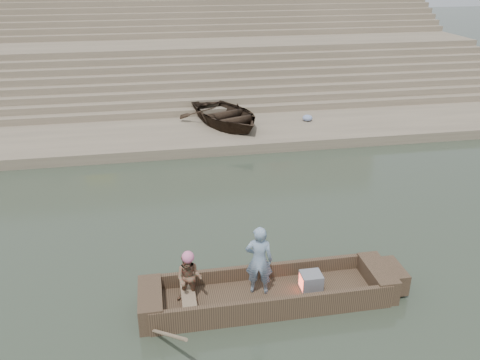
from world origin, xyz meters
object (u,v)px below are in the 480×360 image
object	(u,v)px
main_rowboat	(268,298)
standing_man	(259,260)
television	(310,281)
rowing_man	(189,278)
beached_rowboat	(226,115)

from	to	relation	value
main_rowboat	standing_man	xyz separation A→B (m)	(-0.19, 0.12, 0.93)
main_rowboat	television	distance (m)	1.01
main_rowboat	rowing_man	world-z (taller)	rowing_man
main_rowboat	television	world-z (taller)	television
main_rowboat	beached_rowboat	bearing A→B (deg)	85.91
main_rowboat	beached_rowboat	xyz separation A→B (m)	(0.81, 11.37, 0.74)
main_rowboat	rowing_man	size ratio (longest dim) A/B	4.25
main_rowboat	television	xyz separation A→B (m)	(0.96, 0.00, 0.31)
beached_rowboat	television	bearing A→B (deg)	-109.73
beached_rowboat	main_rowboat	bearing A→B (deg)	-114.55
main_rowboat	rowing_man	distance (m)	1.85
rowing_man	beached_rowboat	size ratio (longest dim) A/B	0.27
main_rowboat	standing_man	distance (m)	0.95
standing_man	television	distance (m)	1.31
standing_man	beached_rowboat	xyz separation A→B (m)	(1.01, 11.26, -0.19)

